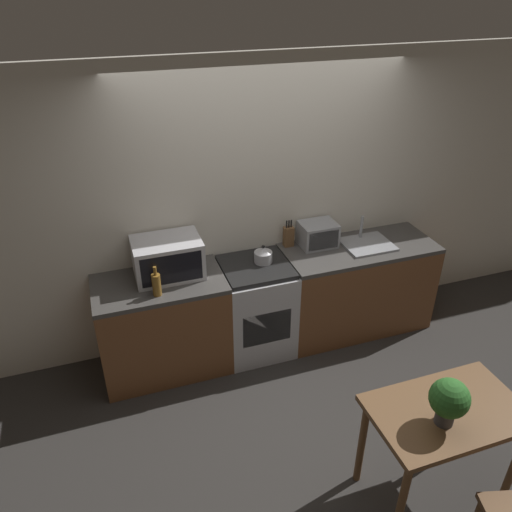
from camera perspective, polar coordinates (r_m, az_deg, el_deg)
The scene contains 13 objects.
ground_plane at distance 4.47m, azimuth 5.02°, elevation -14.72°, with size 16.00×16.00×0.00m, color #33302D.
wall_back at distance 4.50m, azimuth 0.72°, elevation 5.84°, with size 10.00×0.06×2.60m.
counter_left_run at distance 4.45m, azimuth -10.54°, elevation -7.82°, with size 1.08×0.62×0.90m.
counter_right_run at distance 4.96m, azimuth 11.28°, elevation -3.48°, with size 1.44×0.62×0.90m.
stove_range at distance 4.59m, azimuth -0.03°, elevation -5.89°, with size 0.61×0.62×0.90m.
kettle at distance 4.36m, azimuth 0.83°, elevation 0.14°, with size 0.16×0.16×0.17m.
microwave at distance 4.19m, azimuth -10.07°, elevation -0.20°, with size 0.56×0.40×0.33m.
bottle at distance 3.98m, azimuth -11.30°, elevation -3.18°, with size 0.07×0.07×0.26m.
knife_block at distance 4.61m, azimuth 3.74°, elevation 2.28°, with size 0.09×0.07×0.26m.
toaster_oven at distance 4.64m, azimuth 7.09°, elevation 2.46°, with size 0.33×0.26×0.22m.
sink_basin at distance 4.77m, azimuth 12.57°, elevation 1.41°, with size 0.45×0.39×0.24m.
dining_table at distance 3.51m, azimuth 20.78°, elevation -17.35°, with size 0.96×0.59×0.78m.
potted_plant at distance 3.22m, azimuth 21.20°, elevation -15.07°, with size 0.24×0.24×0.32m.
Camera 1 is at (-1.39, -2.88, 3.13)m, focal length 35.00 mm.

